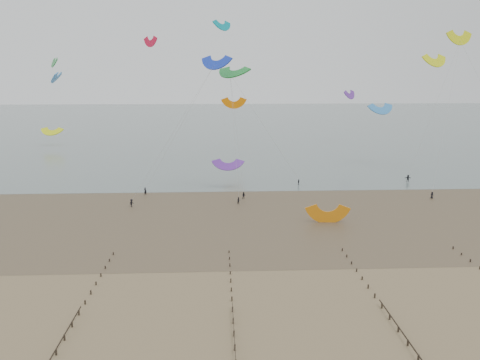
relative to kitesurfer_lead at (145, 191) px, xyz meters
name	(u,v)px	position (x,y,z in m)	size (l,w,h in m)	color
ground	(201,288)	(14.45, -47.91, -0.91)	(500.00, 500.00, 0.00)	brown
sea_and_shore	(187,212)	(10.37, -13.51, -0.91)	(500.00, 665.00, 0.03)	#475654
kitesurfer_lead	(145,191)	(0.00, 0.00, 0.00)	(0.67, 0.44, 1.83)	black
kitesurfers	(311,189)	(38.58, 0.35, -0.07)	(151.53, 20.83, 1.82)	black
grounded_kite	(327,222)	(37.32, -21.63, -0.91)	(7.00, 3.67, 5.33)	orange
kites_airborne	(179,95)	(5.04, 40.55, 19.85)	(245.59, 123.54, 40.90)	#008EA0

